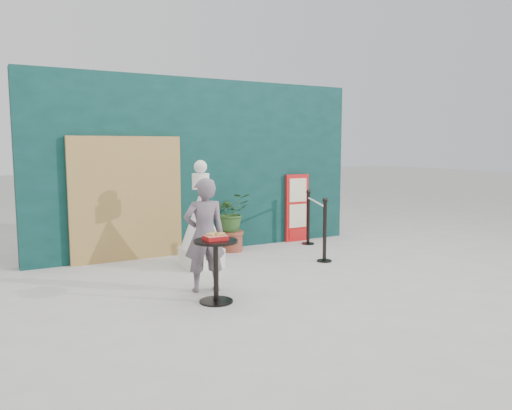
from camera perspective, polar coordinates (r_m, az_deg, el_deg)
The scene contains 10 objects.
ground at distance 6.38m, azimuth 5.38°, elevation -10.08°, with size 60.00×60.00×0.00m, color #ADAAA5.
back_wall at distance 8.88m, azimuth -6.21°, elevation 4.50°, with size 6.00×0.30×3.00m, color #0A2E27.
bamboo_fence at distance 8.26m, azimuth -14.54°, elevation 0.68°, with size 1.80×0.08×2.00m, color tan.
woman at distance 6.35m, azimuth -5.90°, elevation -3.43°, with size 0.53×0.35×1.45m, color slate.
menu_board at distance 9.69m, azimuth 4.70°, elevation -0.34°, with size 0.50×0.07×1.30m.
statue at distance 7.64m, azimuth -6.28°, elevation -2.15°, with size 0.64×0.64×1.63m.
cafe_table at distance 5.92m, azimuth -4.61°, elevation -6.40°, with size 0.52×0.52×0.75m.
food_basket at distance 5.87m, azimuth -4.63°, elevation -3.65°, with size 0.26×0.19×0.11m.
planter at distance 8.74m, azimuth -2.78°, elevation -1.44°, with size 0.61×0.53×1.03m.
stanchion_barrier at distance 8.73m, azimuth 6.85°, elevation -2.18°, with size 0.84×1.54×1.03m.
Camera 1 is at (-3.50, -5.01, 1.85)m, focal length 35.00 mm.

